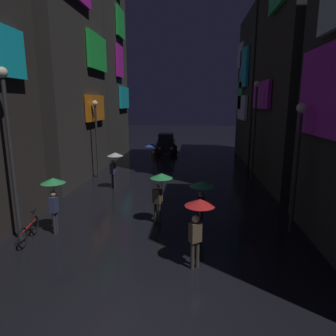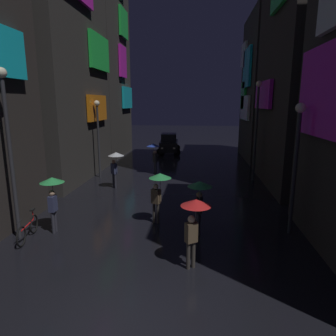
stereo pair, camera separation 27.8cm
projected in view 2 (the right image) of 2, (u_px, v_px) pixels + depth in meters
ground_plane at (124, 336)px, 6.36m from camera, size 120.00×120.00×0.00m
building_left_mid at (54, 33)px, 18.26m from camera, size 4.25×8.91×18.05m
building_left_far at (98, 46)px, 26.15m from camera, size 4.25×7.44×19.41m
building_right_far at (270, 89)px, 25.49m from camera, size 4.25×7.56×12.04m
pedestrian_foreground_left_green at (52, 189)px, 11.25m from camera, size 0.90×0.90×2.12m
pedestrian_foreground_right_red at (194, 215)px, 8.72m from camera, size 0.90×0.90×2.12m
pedestrian_midstreet_left_blue at (154, 150)px, 20.59m from camera, size 0.90×0.90×2.12m
pedestrian_near_crossing_clear at (115, 160)px, 17.02m from camera, size 0.90×0.90×2.12m
pedestrian_far_right_green at (200, 193)px, 10.82m from camera, size 0.90×0.90×2.12m
pedestrian_midstreet_centre_green at (159, 184)px, 11.99m from camera, size 0.90×0.90×2.12m
bicycle_parked_at_storefront at (28, 229)px, 10.83m from camera, size 0.33×1.81×0.96m
car_distant at (169, 144)px, 29.43m from camera, size 2.44×4.24×1.92m
streetlamp_left_far at (98, 129)px, 19.29m from camera, size 0.36×0.36×5.01m
streetlamp_left_near at (8, 137)px, 10.23m from camera, size 0.36×0.36×6.00m
streetlamp_right_near at (296, 153)px, 10.76m from camera, size 0.36×0.36×4.86m
streetlamp_right_far at (257, 121)px, 18.35m from camera, size 0.36×0.36×6.15m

